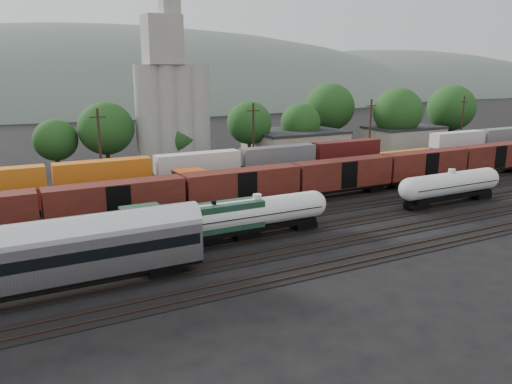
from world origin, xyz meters
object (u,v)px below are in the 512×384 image
tank_car_a (257,214)px  orange_locomotive (222,183)px  grain_silo (172,104)px  passenger_coach (34,255)px  green_locomotive (186,225)px

tank_car_a → orange_locomotive: 15.24m
grain_silo → tank_car_a: bearing=-96.8°
orange_locomotive → grain_silo: (2.20, 26.00, 8.69)m
passenger_coach → grain_silo: size_ratio=0.89×
tank_car_a → passenger_coach: (-21.55, -5.00, 0.97)m
green_locomotive → grain_silo: bearing=72.8°
tank_car_a → passenger_coach: bearing=-166.9°
orange_locomotive → green_locomotive: bearing=-124.9°
passenger_coach → grain_silo: bearing=60.1°
tank_car_a → grain_silo: bearing=83.2°
green_locomotive → grain_silo: size_ratio=0.59×
passenger_coach → orange_locomotive: 31.43m
tank_car_a → orange_locomotive: size_ratio=0.93×
green_locomotive → passenger_coach: size_ratio=0.66×
green_locomotive → grain_silo: (12.67, 41.00, 8.68)m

